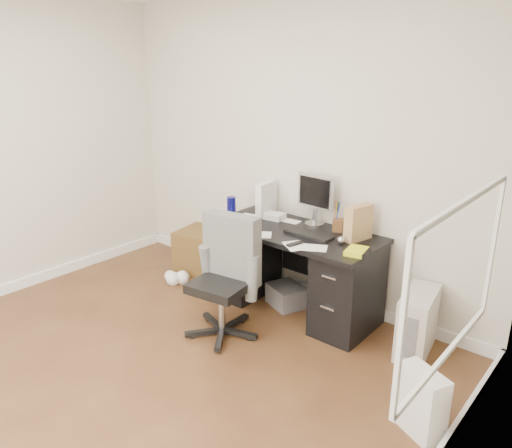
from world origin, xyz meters
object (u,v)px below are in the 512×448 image
at_px(desk, 294,268).
at_px(keyboard, 309,234).
at_px(lcd_monitor, 315,200).
at_px(office_chair, 221,279).
at_px(pc_tower, 417,322).
at_px(wicker_basket, 201,251).

distance_m(desk, keyboard, 0.40).
distance_m(lcd_monitor, keyboard, 0.37).
xyz_separation_m(lcd_monitor, keyboard, (0.12, -0.28, -0.22)).
bearing_deg(keyboard, office_chair, -116.11).
relative_size(desk, keyboard, 3.58).
relative_size(lcd_monitor, pc_tower, 0.93).
bearing_deg(lcd_monitor, pc_tower, -5.36).
bearing_deg(keyboard, desk, 168.71).
bearing_deg(lcd_monitor, wicker_basket, -168.56).
bearing_deg(office_chair, lcd_monitor, 68.16).
bearing_deg(wicker_basket, lcd_monitor, 7.10).
relative_size(office_chair, wicker_basket, 2.22).
bearing_deg(keyboard, pc_tower, 7.13).
height_order(lcd_monitor, keyboard, lcd_monitor).
height_order(desk, lcd_monitor, lcd_monitor).
distance_m(desk, wicker_basket, 1.26).
xyz_separation_m(desk, lcd_monitor, (0.05, 0.24, 0.58)).
height_order(office_chair, pc_tower, office_chair).
height_order(lcd_monitor, wicker_basket, lcd_monitor).
bearing_deg(desk, pc_tower, 2.68).
xyz_separation_m(desk, pc_tower, (1.12, 0.05, -0.15)).
bearing_deg(pc_tower, keyboard, 176.04).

